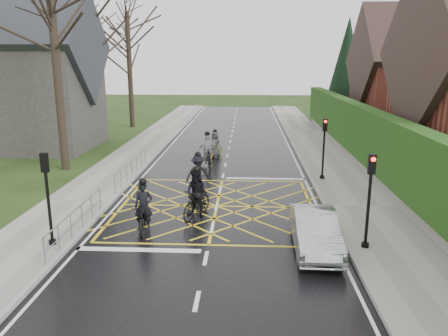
# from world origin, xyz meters

# --- Properties ---
(ground) EXTENTS (120.00, 120.00, 0.00)m
(ground) POSITION_xyz_m (0.00, 0.00, 0.00)
(ground) COLOR black
(ground) RESTS_ON ground
(road) EXTENTS (9.00, 80.00, 0.01)m
(road) POSITION_xyz_m (0.00, 0.00, 0.01)
(road) COLOR black
(road) RESTS_ON ground
(sidewalk_right) EXTENTS (3.00, 80.00, 0.15)m
(sidewalk_right) POSITION_xyz_m (6.00, 0.00, 0.07)
(sidewalk_right) COLOR gray
(sidewalk_right) RESTS_ON ground
(sidewalk_left) EXTENTS (3.00, 80.00, 0.15)m
(sidewalk_left) POSITION_xyz_m (-6.00, 0.00, 0.07)
(sidewalk_left) COLOR gray
(sidewalk_left) RESTS_ON ground
(stone_wall) EXTENTS (0.50, 38.00, 0.70)m
(stone_wall) POSITION_xyz_m (7.75, 6.00, 0.35)
(stone_wall) COLOR slate
(stone_wall) RESTS_ON ground
(hedge) EXTENTS (0.90, 38.00, 2.80)m
(hedge) POSITION_xyz_m (7.75, 6.00, 2.10)
(hedge) COLOR #1B3E11
(hedge) RESTS_ON stone_wall
(house_far) EXTENTS (9.80, 8.80, 10.30)m
(house_far) POSITION_xyz_m (14.75, 18.00, 4.36)
(house_far) COLOR maroon
(house_far) RESTS_ON ground
(conifer) EXTENTS (4.60, 4.60, 10.00)m
(conifer) POSITION_xyz_m (10.75, 26.00, 4.99)
(conifer) COLOR black
(conifer) RESTS_ON ground
(church) EXTENTS (8.80, 7.80, 11.00)m
(church) POSITION_xyz_m (-13.54, 12.00, 4.93)
(church) COLOR #2D2B28
(church) RESTS_ON ground
(tree_near) EXTENTS (9.24, 9.24, 11.44)m
(tree_near) POSITION_xyz_m (-9.00, 6.00, 7.91)
(tree_near) COLOR black
(tree_near) RESTS_ON ground
(tree_mid) EXTENTS (10.08, 10.08, 12.48)m
(tree_mid) POSITION_xyz_m (-10.00, 14.00, 8.63)
(tree_mid) COLOR black
(tree_mid) RESTS_ON ground
(tree_far) EXTENTS (8.40, 8.40, 10.40)m
(tree_far) POSITION_xyz_m (-9.30, 22.00, 7.19)
(tree_far) COLOR black
(tree_far) RESTS_ON ground
(railing_south) EXTENTS (0.05, 5.04, 1.03)m
(railing_south) POSITION_xyz_m (-4.65, -3.50, 0.78)
(railing_south) COLOR slate
(railing_south) RESTS_ON ground
(railing_north) EXTENTS (0.05, 6.04, 1.03)m
(railing_north) POSITION_xyz_m (-4.65, 4.00, 0.79)
(railing_north) COLOR slate
(railing_north) RESTS_ON ground
(traffic_light_ne) EXTENTS (0.24, 0.31, 3.21)m
(traffic_light_ne) POSITION_xyz_m (5.10, 4.20, 1.66)
(traffic_light_ne) COLOR black
(traffic_light_ne) RESTS_ON ground
(traffic_light_se) EXTENTS (0.24, 0.31, 3.21)m
(traffic_light_se) POSITION_xyz_m (5.10, -4.20, 1.66)
(traffic_light_se) COLOR black
(traffic_light_se) RESTS_ON ground
(traffic_light_sw) EXTENTS (0.24, 0.31, 3.21)m
(traffic_light_sw) POSITION_xyz_m (-5.10, -4.50, 1.66)
(traffic_light_sw) COLOR black
(traffic_light_sw) RESTS_ON ground
(cyclist_rear) EXTENTS (1.00, 2.11, 1.97)m
(cyclist_rear) POSITION_xyz_m (-2.45, -2.84, 0.64)
(cyclist_rear) COLOR black
(cyclist_rear) RESTS_ON ground
(cyclist_back) EXTENTS (1.33, 2.13, 2.07)m
(cyclist_back) POSITION_xyz_m (-0.69, -1.36, 0.78)
(cyclist_back) COLOR black
(cyclist_back) RESTS_ON ground
(cyclist_mid) EXTENTS (1.34, 2.15, 1.97)m
(cyclist_mid) POSITION_xyz_m (-0.98, 1.78, 0.72)
(cyclist_mid) COLOR black
(cyclist_mid) RESTS_ON ground
(cyclist_front) EXTENTS (1.22, 2.18, 2.10)m
(cyclist_front) POSITION_xyz_m (-1.00, 6.80, 0.78)
(cyclist_front) COLOR black
(cyclist_front) RESTS_ON ground
(cyclist_lead) EXTENTS (1.35, 1.97, 1.81)m
(cyclist_lead) POSITION_xyz_m (-0.75, 9.44, 0.63)
(cyclist_lead) COLOR gold
(cyclist_lead) RESTS_ON ground
(car) EXTENTS (1.39, 3.90, 1.28)m
(car) POSITION_xyz_m (3.48, -4.12, 0.64)
(car) COLOR #A2A5A9
(car) RESTS_ON ground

